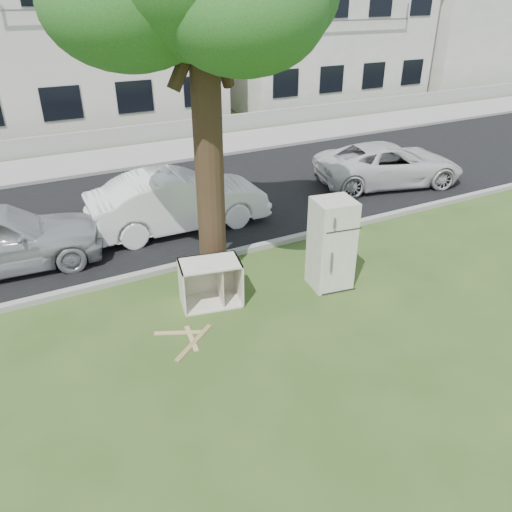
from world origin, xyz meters
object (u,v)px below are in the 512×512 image
cabinet (211,283)px  car_right (389,164)px  fridge (331,244)px  car_center (179,200)px

cabinet → car_right: size_ratio=0.25×
cabinet → car_right: (7.43, 3.60, 0.18)m
fridge → cabinet: 2.46m
cabinet → fridge: bearing=-0.1°
car_center → cabinet: bearing=170.4°
cabinet → car_right: bearing=37.5°
car_center → car_right: 6.75m
cabinet → car_right: car_right is taller
cabinet → car_center: bearing=90.7°
fridge → car_right: bearing=47.9°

